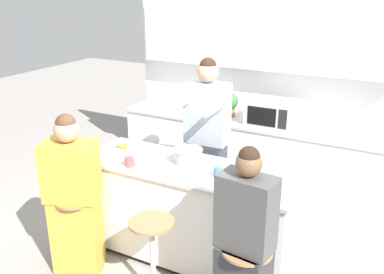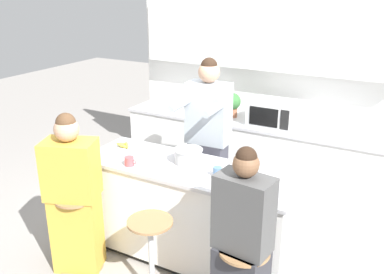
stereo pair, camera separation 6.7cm
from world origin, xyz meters
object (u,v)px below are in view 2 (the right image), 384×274
object	(u,v)px
bar_stool_leftmost	(79,231)
bar_stool_center	(151,258)
kitchen_island	(188,213)
cooking_pot	(188,156)
coffee_cup_near	(129,161)
coffee_cup_far	(217,172)
potted_plant	(232,103)
fruit_bowl	(278,179)
juice_carton	(252,184)
person_wrapped_blanket	(74,198)
banana_bunch	(124,145)
person_cooking	(208,148)
microwave	(274,113)
person_seated_near	(242,254)

from	to	relation	value
bar_stool_leftmost	bar_stool_center	world-z (taller)	same
kitchen_island	cooking_pot	xyz separation A→B (m)	(-0.04, 0.07, 0.51)
coffee_cup_near	coffee_cup_far	size ratio (longest dim) A/B	1.09
cooking_pot	potted_plant	distance (m)	1.43
kitchen_island	coffee_cup_near	xyz separation A→B (m)	(-0.45, -0.22, 0.49)
fruit_bowl	juice_carton	size ratio (longest dim) A/B	1.32
bar_stool_leftmost	cooking_pot	distance (m)	1.15
person_wrapped_blanket	banana_bunch	bearing A→B (deg)	66.56
person_cooking	microwave	size ratio (longest dim) A/B	3.44
person_wrapped_blanket	juice_carton	world-z (taller)	person_wrapped_blanket
person_cooking	fruit_bowl	bearing A→B (deg)	-31.97
coffee_cup_far	fruit_bowl	bearing A→B (deg)	15.98
bar_stool_leftmost	person_cooking	bearing A→B (deg)	60.22
person_seated_near	person_wrapped_blanket	bearing A→B (deg)	-173.57
person_wrapped_blanket	microwave	distance (m)	2.30
kitchen_island	banana_bunch	xyz separation A→B (m)	(-0.76, 0.10, 0.47)
bar_stool_leftmost	cooking_pot	xyz separation A→B (m)	(0.72, 0.65, 0.61)
person_cooking	coffee_cup_near	distance (m)	0.87
person_seated_near	microwave	xyz separation A→B (m)	(-0.49, 2.03, 0.39)
fruit_bowl	microwave	size ratio (longest dim) A/B	0.44
kitchen_island	banana_bunch	size ratio (longest dim) A/B	12.29
bar_stool_leftmost	cooking_pot	world-z (taller)	cooking_pot
person_wrapped_blanket	bar_stool_leftmost	bearing A→B (deg)	-27.52
coffee_cup_near	banana_bunch	bearing A→B (deg)	133.89
coffee_cup_far	juice_carton	world-z (taller)	juice_carton
banana_bunch	potted_plant	xyz separation A→B (m)	(0.50, 1.38, 0.14)
coffee_cup_near	juice_carton	world-z (taller)	juice_carton
bar_stool_center	cooking_pot	size ratio (longest dim) A/B	2.08
cooking_pot	bar_stool_center	bearing A→B (deg)	-86.57
banana_bunch	potted_plant	bearing A→B (deg)	70.08
juice_carton	person_wrapped_blanket	bearing A→B (deg)	-164.96
microwave	potted_plant	distance (m)	0.51
bar_stool_center	coffee_cup_near	bearing A→B (deg)	140.85
person_cooking	potted_plant	distance (m)	0.95
bar_stool_center	person_wrapped_blanket	distance (m)	0.84
cooking_pot	coffee_cup_far	size ratio (longest dim) A/B	3.26
microwave	fruit_bowl	bearing A→B (deg)	-69.51
bar_stool_leftmost	person_seated_near	bearing A→B (deg)	0.06
kitchen_island	microwave	bearing A→B (deg)	80.20
kitchen_island	cooking_pot	distance (m)	0.52
person_seated_near	coffee_cup_near	bearing A→B (deg)	169.75
person_cooking	banana_bunch	world-z (taller)	person_cooking
bar_stool_center	person_seated_near	xyz separation A→B (m)	(0.74, 0.01, 0.29)
cooking_pot	banana_bunch	bearing A→B (deg)	177.71
bar_stool_leftmost	fruit_bowl	size ratio (longest dim) A/B	3.10
kitchen_island	bar_stool_leftmost	distance (m)	0.96
bar_stool_center	person_wrapped_blanket	size ratio (longest dim) A/B	0.49
cooking_pot	banana_bunch	xyz separation A→B (m)	(-0.72, 0.03, -0.04)
person_cooking	juice_carton	bearing A→B (deg)	-47.77
banana_bunch	potted_plant	size ratio (longest dim) A/B	0.55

